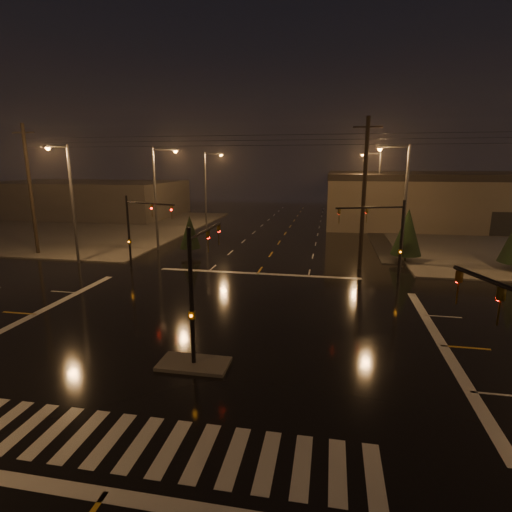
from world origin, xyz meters
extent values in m
plane|color=black|center=(0.00, 0.00, 0.00)|extent=(140.00, 140.00, 0.00)
cube|color=#4D4B45|center=(-30.00, 30.00, 0.06)|extent=(36.00, 36.00, 0.12)
cube|color=#4D4B45|center=(0.00, -4.00, 0.07)|extent=(3.00, 1.60, 0.15)
cube|color=beige|center=(0.00, -9.00, 0.01)|extent=(15.00, 2.60, 0.01)
cube|color=beige|center=(0.00, -11.00, 0.01)|extent=(16.00, 0.50, 0.01)
cube|color=beige|center=(0.00, 11.00, 0.01)|extent=(16.00, 0.50, 0.01)
cube|color=#3E3A36|center=(-35.00, 42.00, 2.80)|extent=(30.00, 18.00, 5.60)
cylinder|color=black|center=(0.00, -4.00, 3.00)|extent=(0.18, 0.18, 6.00)
cylinder|color=black|center=(0.00, -1.75, 5.50)|extent=(0.12, 4.50, 0.12)
imported|color=#594707|center=(0.00, 0.27, 5.45)|extent=(0.16, 0.20, 1.00)
cube|color=#594707|center=(0.00, -4.00, 2.30)|extent=(0.25, 0.18, 0.35)
cylinder|color=black|center=(10.50, 10.50, 3.00)|extent=(0.18, 0.18, 6.00)
cylinder|color=black|center=(8.15, 9.64, 5.50)|extent=(4.74, 1.82, 0.12)
imported|color=#594707|center=(6.04, 8.88, 5.45)|extent=(0.24, 0.22, 1.00)
cube|color=#594707|center=(10.50, 10.50, 2.30)|extent=(0.25, 0.18, 0.35)
cylinder|color=black|center=(-10.50, 10.50, 3.00)|extent=(0.18, 0.18, 6.00)
cylinder|color=black|center=(-8.15, 9.64, 5.50)|extent=(4.74, 1.82, 0.12)
imported|color=#594707|center=(-6.04, 8.88, 5.45)|extent=(0.24, 0.22, 1.00)
cube|color=#594707|center=(-10.50, 10.50, 2.30)|extent=(0.25, 0.18, 0.35)
cylinder|color=black|center=(9.82, -8.62, 5.50)|extent=(1.48, 3.80, 0.12)
imported|color=#594707|center=(9.20, -6.93, 5.45)|extent=(0.22, 0.24, 1.00)
cylinder|color=#38383A|center=(-11.50, 18.00, 5.00)|extent=(0.24, 0.24, 10.00)
cylinder|color=#38383A|center=(-10.30, 18.00, 9.80)|extent=(2.40, 0.14, 0.14)
cube|color=#38383A|center=(-9.20, 18.00, 9.75)|extent=(0.70, 0.30, 0.18)
sphere|color=orange|center=(-9.20, 18.00, 9.62)|extent=(0.32, 0.32, 0.32)
cylinder|color=#38383A|center=(-11.50, 34.00, 5.00)|extent=(0.24, 0.24, 10.00)
cylinder|color=#38383A|center=(-10.30, 34.00, 9.80)|extent=(2.40, 0.14, 0.14)
cube|color=#38383A|center=(-9.20, 34.00, 9.75)|extent=(0.70, 0.30, 0.18)
sphere|color=orange|center=(-9.20, 34.00, 9.62)|extent=(0.32, 0.32, 0.32)
cylinder|color=#38383A|center=(11.50, 16.00, 5.00)|extent=(0.24, 0.24, 10.00)
cylinder|color=#38383A|center=(10.30, 16.00, 9.80)|extent=(2.40, 0.14, 0.14)
cube|color=#38383A|center=(9.20, 16.00, 9.75)|extent=(0.70, 0.30, 0.18)
sphere|color=orange|center=(9.20, 16.00, 9.62)|extent=(0.32, 0.32, 0.32)
cylinder|color=#38383A|center=(11.50, 36.00, 5.00)|extent=(0.24, 0.24, 10.00)
cylinder|color=#38383A|center=(10.30, 36.00, 9.80)|extent=(2.40, 0.14, 0.14)
cube|color=#38383A|center=(9.20, 36.00, 9.75)|extent=(0.70, 0.30, 0.18)
sphere|color=orange|center=(9.20, 36.00, 9.62)|extent=(0.32, 0.32, 0.32)
cylinder|color=#38383A|center=(-16.00, 11.50, 5.00)|extent=(0.24, 0.24, 10.00)
cylinder|color=#38383A|center=(-16.00, 10.30, 9.80)|extent=(0.14, 2.40, 0.14)
cube|color=#38383A|center=(-16.00, 9.20, 9.75)|extent=(0.30, 0.70, 0.18)
sphere|color=orange|center=(-16.00, 9.20, 9.62)|extent=(0.32, 0.32, 0.32)
cylinder|color=black|center=(-22.00, 14.00, 6.00)|extent=(0.32, 0.32, 12.00)
cube|color=black|center=(-22.00, 14.00, 11.20)|extent=(2.20, 0.12, 0.12)
cylinder|color=black|center=(8.00, 14.00, 6.00)|extent=(0.32, 0.32, 12.00)
cube|color=black|center=(8.00, 14.00, 11.20)|extent=(2.20, 0.12, 0.12)
cylinder|color=black|center=(12.07, 17.06, 0.35)|extent=(0.18, 0.18, 0.70)
cone|color=black|center=(12.07, 17.06, 2.72)|extent=(2.59, 2.59, 4.04)
cylinder|color=black|center=(-7.43, 16.26, 0.35)|extent=(0.18, 0.18, 0.70)
cone|color=black|center=(-7.43, 16.26, 2.23)|extent=(1.96, 1.96, 3.06)
camera|label=1|loc=(5.52, -18.85, 8.42)|focal=28.00mm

